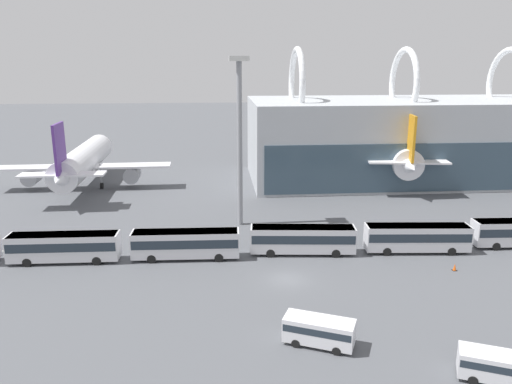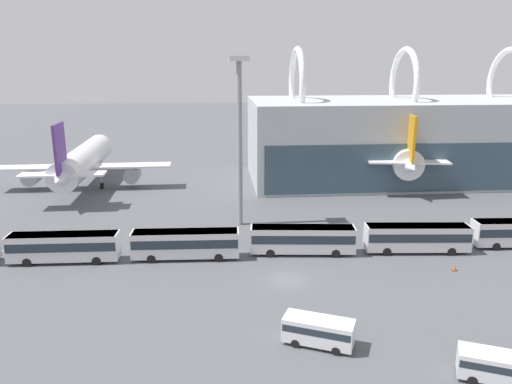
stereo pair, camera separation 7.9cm
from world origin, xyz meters
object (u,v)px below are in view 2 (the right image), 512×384
object	(u,v)px
shuttle_bus_1	(64,246)
floodlight_mast	(239,123)
airliner_at_gate_near	(83,161)
airliner_at_gate_far	(391,150)
service_van_foreground	(319,330)
service_van_crossing	(495,365)
shuttle_bus_2	(186,243)
shuttle_bus_4	(417,237)
traffic_cone_0	(455,267)
shuttle_bus_3	(303,238)

from	to	relation	value
shuttle_bus_1	floodlight_mast	size ratio (longest dim) A/B	0.54
airliner_at_gate_near	airliner_at_gate_far	bearing A→B (deg)	-87.45
service_van_foreground	service_van_crossing	world-z (taller)	service_van_foreground
airliner_at_gate_far	floodlight_mast	bearing A→B (deg)	138.38
airliner_at_gate_near	shuttle_bus_2	bearing A→B (deg)	-151.10
shuttle_bus_4	traffic_cone_0	size ratio (longest dim) A/B	15.86
airliner_at_gate_near	shuttle_bus_2	xyz separation A→B (m)	(19.93, -34.64, -2.86)
airliner_at_gate_near	shuttle_bus_3	distance (m)	48.08
floodlight_mast	traffic_cone_0	size ratio (longest dim) A/B	29.03
service_van_foreground	shuttle_bus_2	bearing A→B (deg)	145.37
airliner_at_gate_near	shuttle_bus_1	size ratio (longest dim) A/B	2.79
shuttle_bus_2	shuttle_bus_3	world-z (taller)	same
shuttle_bus_1	service_van_crossing	size ratio (longest dim) A/B	2.27
airliner_at_gate_far	traffic_cone_0	bearing A→B (deg)	177.38
shuttle_bus_4	traffic_cone_0	world-z (taller)	shuttle_bus_4
service_van_crossing	floodlight_mast	world-z (taller)	floodlight_mast
shuttle_bus_2	traffic_cone_0	world-z (taller)	shuttle_bus_2
shuttle_bus_1	traffic_cone_0	distance (m)	43.60
service_van_foreground	floodlight_mast	world-z (taller)	floodlight_mast
airliner_at_gate_near	shuttle_bus_3	xyz separation A→B (m)	(33.62, -34.25, -2.86)
shuttle_bus_1	service_van_crossing	bearing A→B (deg)	-32.77
shuttle_bus_3	service_van_foreground	distance (m)	19.56
airliner_at_gate_far	shuttle_bus_3	size ratio (longest dim) A/B	2.99
service_van_foreground	airliner_at_gate_far	bearing A→B (deg)	89.78
airliner_at_gate_near	shuttle_bus_3	size ratio (longest dim) A/B	2.76
shuttle_bus_2	service_van_foreground	bearing A→B (deg)	-56.74
service_van_crossing	floodlight_mast	size ratio (longest dim) A/B	0.24
shuttle_bus_3	traffic_cone_0	size ratio (longest dim) A/B	15.89
shuttle_bus_2	floodlight_mast	world-z (taller)	floodlight_mast
airliner_at_gate_far	service_van_foreground	distance (m)	62.89
shuttle_bus_4	service_van_crossing	bearing A→B (deg)	-95.27
airliner_at_gate_near	service_van_foreground	size ratio (longest dim) A/B	5.72
shuttle_bus_3	service_van_foreground	bearing A→B (deg)	-90.82
traffic_cone_0	shuttle_bus_4	bearing A→B (deg)	110.38
airliner_at_gate_far	shuttle_bus_2	bearing A→B (deg)	143.17
service_van_crossing	traffic_cone_0	size ratio (longest dim) A/B	6.92
shuttle_bus_2	shuttle_bus_3	distance (m)	13.70
shuttle_bus_4	service_van_foreground	size ratio (longest dim) A/B	2.07
floodlight_mast	traffic_cone_0	distance (m)	31.83
airliner_at_gate_far	shuttle_bus_3	distance (m)	44.73
airliner_at_gate_far	shuttle_bus_1	xyz separation A→B (m)	(-51.02, -38.07, -3.39)
airliner_at_gate_near	airliner_at_gate_far	xyz separation A→B (m)	(57.26, 3.58, 0.53)
shuttle_bus_3	service_van_crossing	world-z (taller)	shuttle_bus_3
shuttle_bus_3	service_van_foreground	xyz separation A→B (m)	(-2.04, -19.45, -0.61)
shuttle_bus_2	floodlight_mast	xyz separation A→B (m)	(6.90, 11.87, 12.23)
airliner_at_gate_near	shuttle_bus_2	world-z (taller)	airliner_at_gate_near
shuttle_bus_1	floodlight_mast	world-z (taller)	floodlight_mast
service_van_foreground	service_van_crossing	distance (m)	12.92
airliner_at_gate_near	shuttle_bus_1	xyz separation A→B (m)	(6.24, -34.49, -2.86)
traffic_cone_0	service_van_foreground	bearing A→B (deg)	-143.37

